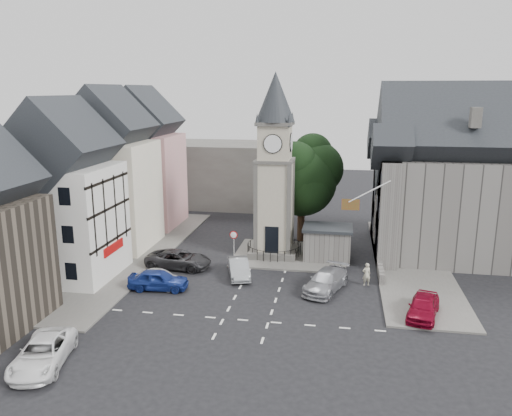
% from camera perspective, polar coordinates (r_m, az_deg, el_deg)
% --- Properties ---
extents(ground, '(120.00, 120.00, 0.00)m').
position_cam_1_polar(ground, '(38.44, 0.42, -9.16)').
color(ground, black).
rests_on(ground, ground).
extents(pavement_west, '(6.00, 30.00, 0.14)m').
position_cam_1_polar(pavement_west, '(47.26, -13.52, -5.09)').
color(pavement_west, '#595651').
rests_on(pavement_west, ground).
extents(pavement_east, '(6.00, 26.00, 0.14)m').
position_cam_1_polar(pavement_east, '(45.87, 17.17, -5.89)').
color(pavement_east, '#595651').
rests_on(pavement_east, ground).
extents(central_island, '(10.00, 8.00, 0.16)m').
position_cam_1_polar(central_island, '(45.65, 3.95, -5.38)').
color(central_island, '#595651').
rests_on(central_island, ground).
extents(road_markings, '(20.00, 8.00, 0.01)m').
position_cam_1_polar(road_markings, '(33.50, -1.17, -12.71)').
color(road_markings, silver).
rests_on(road_markings, ground).
extents(clock_tower, '(4.86, 4.86, 16.25)m').
position_cam_1_polar(clock_tower, '(43.91, 2.16, 4.70)').
color(clock_tower, '#4C4944').
rests_on(clock_tower, ground).
extents(stone_shelter, '(4.30, 3.30, 3.08)m').
position_cam_1_polar(stone_shelter, '(44.53, 8.14, -3.99)').
color(stone_shelter, '#605C58').
rests_on(stone_shelter, ground).
extents(town_tree, '(7.20, 7.20, 10.80)m').
position_cam_1_polar(town_tree, '(48.79, 5.28, 4.17)').
color(town_tree, black).
rests_on(town_tree, ground).
extents(warning_sign_post, '(0.70, 0.19, 2.85)m').
position_cam_1_polar(warning_sign_post, '(43.35, -2.57, -3.68)').
color(warning_sign_post, black).
rests_on(warning_sign_post, ground).
extents(terrace_pink, '(8.10, 7.60, 12.80)m').
position_cam_1_polar(terrace_pink, '(55.90, -12.70, 4.66)').
color(terrace_pink, '#D79395').
rests_on(terrace_pink, ground).
extents(terrace_cream, '(8.10, 7.60, 12.80)m').
position_cam_1_polar(terrace_cream, '(48.70, -16.26, 3.20)').
color(terrace_cream, '#F3E5CB').
rests_on(terrace_cream, ground).
extents(terrace_tudor, '(8.10, 7.60, 12.00)m').
position_cam_1_polar(terrace_tudor, '(41.89, -20.98, 0.70)').
color(terrace_tudor, silver).
rests_on(terrace_tudor, ground).
extents(backdrop_west, '(20.00, 10.00, 8.00)m').
position_cam_1_polar(backdrop_west, '(66.37, -5.84, 4.00)').
color(backdrop_west, '#4C4944').
rests_on(backdrop_west, ground).
extents(east_building, '(14.40, 11.40, 12.60)m').
position_cam_1_polar(east_building, '(47.80, 21.53, 2.23)').
color(east_building, '#605C58').
rests_on(east_building, ground).
extents(east_boundary_wall, '(0.40, 16.00, 0.90)m').
position_cam_1_polar(east_boundary_wall, '(47.35, 13.55, -4.57)').
color(east_boundary_wall, '#605C58').
rests_on(east_boundary_wall, ground).
extents(flagpole, '(3.68, 0.10, 2.74)m').
position_cam_1_polar(flagpole, '(39.84, 12.83, 1.84)').
color(flagpole, white).
rests_on(flagpole, ground).
extents(car_west_blue, '(4.65, 2.19, 1.54)m').
position_cam_1_polar(car_west_blue, '(38.68, -11.09, -8.05)').
color(car_west_blue, navy).
rests_on(car_west_blue, ground).
extents(car_west_silver, '(4.13, 2.05, 1.30)m').
position_cam_1_polar(car_west_silver, '(39.01, -11.00, -8.04)').
color(car_west_silver, '#A4A7AC').
rests_on(car_west_silver, ground).
extents(car_west_grey, '(5.63, 2.80, 1.53)m').
position_cam_1_polar(car_west_grey, '(42.85, -8.85, -5.82)').
color(car_west_grey, '#29292B').
rests_on(car_west_grey, ground).
extents(car_island_silver, '(2.78, 4.66, 1.45)m').
position_cam_1_polar(car_island_silver, '(40.53, -1.99, -6.85)').
color(car_island_silver, '#9DA2A6').
rests_on(car_island_silver, ground).
extents(car_island_east, '(3.79, 5.66, 1.52)m').
position_cam_1_polar(car_island_east, '(38.18, 8.01, -8.23)').
color(car_island_east, '#9A9BA2').
rests_on(car_island_east, ground).
extents(car_east_red, '(2.92, 4.77, 1.52)m').
position_cam_1_polar(car_east_red, '(35.39, 18.59, -10.62)').
color(car_east_red, maroon).
rests_on(car_east_red, ground).
extents(van_sw_white, '(3.55, 5.73, 1.48)m').
position_cam_1_polar(van_sw_white, '(30.60, -23.20, -15.00)').
color(van_sw_white, white).
rests_on(van_sw_white, ground).
extents(pedestrian, '(0.77, 0.63, 1.82)m').
position_cam_1_polar(pedestrian, '(39.58, 12.51, -7.40)').
color(pedestrian, beige).
rests_on(pedestrian, ground).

